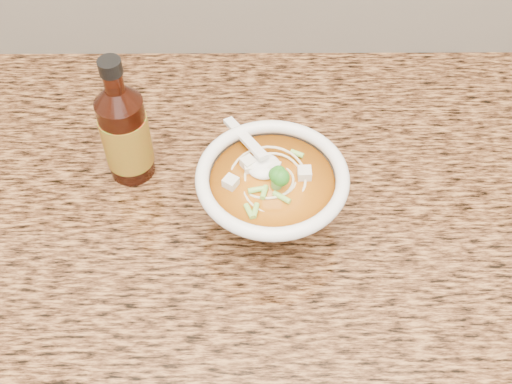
{
  "coord_description": "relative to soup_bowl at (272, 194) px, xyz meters",
  "views": [
    {
      "loc": [
        -0.03,
        1.14,
        1.58
      ],
      "look_at": [
        -0.03,
        1.65,
        0.95
      ],
      "focal_mm": 45.0,
      "sensor_mm": 36.0,
      "label": 1
    }
  ],
  "objects": [
    {
      "name": "hot_sauce_bottle",
      "position": [
        -0.19,
        0.08,
        0.03
      ],
      "size": [
        0.08,
        0.08,
        0.19
      ],
      "rotation": [
        0.0,
        0.0,
        0.3
      ],
      "color": "#3E1308",
      "rests_on": "counter_slab"
    },
    {
      "name": "cabinet",
      "position": [
        0.01,
        0.03,
        -0.51
      ],
      "size": [
        4.0,
        0.65,
        0.86
      ],
      "primitive_type": "cube",
      "color": "black",
      "rests_on": "ground"
    },
    {
      "name": "counter_slab",
      "position": [
        0.01,
        0.03,
        -0.06
      ],
      "size": [
        4.0,
        0.68,
        0.04
      ],
      "primitive_type": "cube",
      "color": "#996638",
      "rests_on": "cabinet"
    },
    {
      "name": "soup_bowl",
      "position": [
        0.0,
        0.0,
        0.0
      ],
      "size": [
        0.19,
        0.2,
        0.11
      ],
      "rotation": [
        0.0,
        0.0,
        0.29
      ],
      "color": "white",
      "rests_on": "counter_slab"
    }
  ]
}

